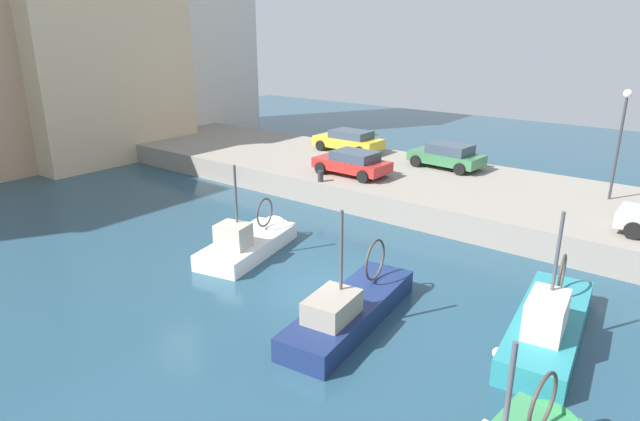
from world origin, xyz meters
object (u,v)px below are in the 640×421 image
object	(u,v)px
parked_car_yellow	(349,140)
parked_car_green	(447,155)
fishing_boat_white	(254,247)
quay_streetlamp	(622,127)
parked_car_red	(353,162)
mooring_bollard_mid	(321,176)
fishing_boat_teal	(548,330)
fishing_boat_navy	(355,314)

from	to	relation	value
parked_car_yellow	parked_car_green	xyz separation A→B (m)	(-0.15, -6.62, 0.01)
fishing_boat_white	quay_streetlamp	size ratio (longest dim) A/B	1.20
fishing_boat_white	parked_car_red	bearing A→B (deg)	6.49
quay_streetlamp	fishing_boat_white	bearing A→B (deg)	138.69
parked_car_yellow	mooring_bollard_mid	size ratio (longest dim) A/B	7.75
fishing_boat_teal	mooring_bollard_mid	size ratio (longest dim) A/B	12.63
parked_car_yellow	parked_car_red	bearing A→B (deg)	-143.06
parked_car_yellow	parked_car_red	size ratio (longest dim) A/B	1.08
fishing_boat_teal	fishing_boat_white	bearing A→B (deg)	93.53
fishing_boat_navy	parked_car_green	bearing A→B (deg)	15.34
parked_car_red	mooring_bollard_mid	xyz separation A→B (m)	(-2.01, 0.53, -0.39)
mooring_bollard_mid	parked_car_green	bearing A→B (deg)	-30.23
fishing_boat_white	parked_car_yellow	size ratio (longest dim) A/B	1.36
parked_car_yellow	fishing_boat_navy	bearing A→B (deg)	-144.33
fishing_boat_teal	quay_streetlamp	size ratio (longest dim) A/B	1.44
fishing_boat_teal	parked_car_yellow	world-z (taller)	fishing_boat_teal
fishing_boat_white	mooring_bollard_mid	bearing A→B (deg)	13.22
fishing_boat_teal	parked_car_red	xyz separation A→B (m)	(7.63, 12.24, 1.73)
parked_car_green	parked_car_yellow	bearing A→B (deg)	88.72
parked_car_red	mooring_bollard_mid	size ratio (longest dim) A/B	7.21
parked_car_red	fishing_boat_navy	bearing A→B (deg)	-144.91
parked_car_red	quay_streetlamp	bearing A→B (deg)	-72.39
parked_car_green	quay_streetlamp	xyz separation A→B (m)	(-0.76, -8.25, 2.56)
fishing_boat_teal	parked_car_red	size ratio (longest dim) A/B	1.75
fishing_boat_teal	parked_car_green	xyz separation A→B (m)	(12.03, 9.04, 1.75)
parked_car_yellow	parked_car_red	world-z (taller)	parked_car_yellow
fishing_boat_teal	quay_streetlamp	bearing A→B (deg)	3.97
fishing_boat_navy	parked_car_green	xyz separation A→B (m)	(14.70, 4.03, 1.77)
fishing_boat_teal	parked_car_green	bearing A→B (deg)	36.92
parked_car_yellow	fishing_boat_white	bearing A→B (deg)	-161.25
mooring_bollard_mid	fishing_boat_white	bearing A→B (deg)	-166.78
mooring_bollard_mid	quay_streetlamp	distance (m)	13.59
parked_car_red	mooring_bollard_mid	bearing A→B (deg)	165.13
fishing_boat_white	quay_streetlamp	xyz separation A→B (m)	(11.96, -10.51, 4.34)
parked_car_red	fishing_boat_white	bearing A→B (deg)	-173.51
parked_car_yellow	mooring_bollard_mid	world-z (taller)	parked_car_yellow
parked_car_green	parked_car_red	bearing A→B (deg)	143.96
parked_car_green	quay_streetlamp	world-z (taller)	quay_streetlamp
fishing_boat_teal	fishing_boat_navy	world-z (taller)	fishing_boat_teal
parked_car_green	quay_streetlamp	bearing A→B (deg)	-95.29
fishing_boat_teal	quay_streetlamp	world-z (taller)	quay_streetlamp
fishing_boat_teal	parked_car_green	world-z (taller)	fishing_boat_teal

